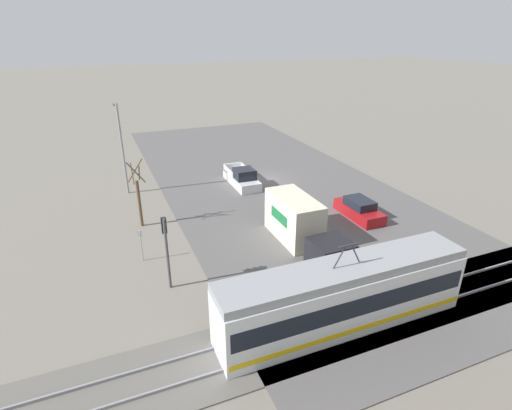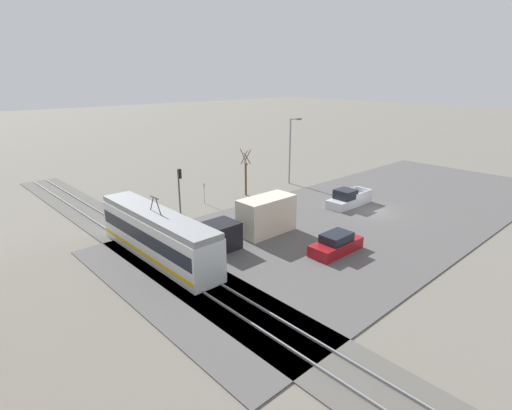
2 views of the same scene
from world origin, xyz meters
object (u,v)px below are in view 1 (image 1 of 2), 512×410
at_px(box_truck, 302,226).
at_px(pickup_truck, 242,178).
at_px(street_tree, 139,197).
at_px(sedan_car_0, 359,210).
at_px(light_rail_tram, 343,296).
at_px(street_lamp_near_crossing, 122,144).
at_px(no_parking_sign, 141,242).
at_px(traffic_light_pole, 166,243).

distance_m(box_truck, pickup_truck, 12.86).
distance_m(box_truck, street_tree, 12.55).
bearing_deg(box_truck, pickup_truck, -91.66).
height_order(box_truck, sedan_car_0, box_truck).
xyz_separation_m(light_rail_tram, street_tree, (7.92, -15.69, 0.64)).
distance_m(box_truck, street_lamp_near_crossing, 18.67).
bearing_deg(pickup_truck, street_tree, 26.98).
xyz_separation_m(box_truck, no_parking_sign, (10.64, -2.24, -0.18)).
bearing_deg(sedan_car_0, pickup_truck, -59.53).
xyz_separation_m(traffic_light_pole, no_parking_sign, (1.07, -3.64, -1.60)).
relative_size(box_truck, traffic_light_pole, 1.91).
relative_size(light_rail_tram, sedan_car_0, 2.87).
bearing_deg(light_rail_tram, street_lamp_near_crossing, -70.79).
distance_m(sedan_car_0, street_tree, 17.44).
xyz_separation_m(box_truck, street_tree, (9.98, -7.56, 0.89)).
relative_size(light_rail_tram, no_parking_sign, 5.97).
distance_m(pickup_truck, traffic_light_pole, 17.49).
bearing_deg(street_tree, box_truck, 142.84).
relative_size(box_truck, sedan_car_0, 1.86).
bearing_deg(street_lamp_near_crossing, box_truck, 123.74).
bearing_deg(light_rail_tram, no_parking_sign, -50.39).
bearing_deg(light_rail_tram, traffic_light_pole, -41.89).
bearing_deg(sedan_car_0, street_lamp_near_crossing, -37.75).
distance_m(light_rail_tram, traffic_light_pole, 10.15).
bearing_deg(light_rail_tram, box_truck, -104.17).
xyz_separation_m(sedan_car_0, traffic_light_pole, (16.12, 3.70, 2.25)).
bearing_deg(pickup_truck, traffic_light_pole, 55.08).
height_order(street_tree, street_lamp_near_crossing, street_lamp_near_crossing).
height_order(sedan_car_0, traffic_light_pole, traffic_light_pole).
bearing_deg(traffic_light_pole, pickup_truck, -124.92).
height_order(street_tree, no_parking_sign, street_tree).
bearing_deg(light_rail_tram, pickup_truck, -96.60).
height_order(street_lamp_near_crossing, no_parking_sign, street_lamp_near_crossing).
height_order(light_rail_tram, box_truck, light_rail_tram).
distance_m(light_rail_tram, no_parking_sign, 13.47).
relative_size(sedan_car_0, street_lamp_near_crossing, 0.57).
height_order(pickup_truck, sedan_car_0, pickup_truck).
xyz_separation_m(sedan_car_0, no_parking_sign, (17.20, 0.07, 0.64)).
distance_m(traffic_light_pole, no_parking_sign, 4.12).
bearing_deg(sedan_car_0, light_rail_tram, 50.47).
bearing_deg(box_truck, no_parking_sign, -11.90).
bearing_deg(pickup_truck, box_truck, 88.34).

